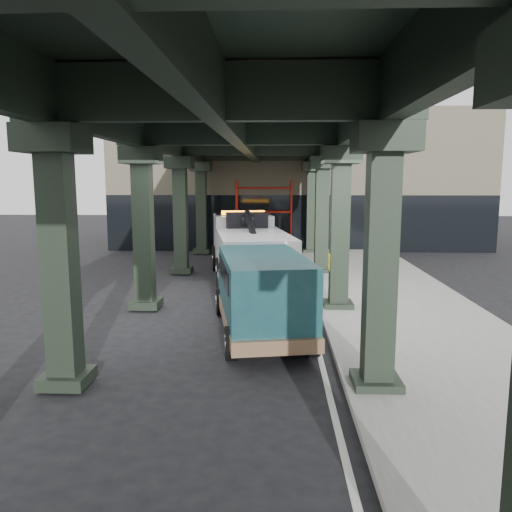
# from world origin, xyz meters

# --- Properties ---
(ground) EXTENTS (90.00, 90.00, 0.00)m
(ground) POSITION_xyz_m (0.00, 0.00, 0.00)
(ground) COLOR black
(ground) RESTS_ON ground
(sidewalk) EXTENTS (5.00, 40.00, 0.15)m
(sidewalk) POSITION_xyz_m (4.50, 2.00, 0.07)
(sidewalk) COLOR gray
(sidewalk) RESTS_ON ground
(lane_stripe) EXTENTS (0.12, 38.00, 0.01)m
(lane_stripe) POSITION_xyz_m (1.70, 2.00, 0.01)
(lane_stripe) COLOR silver
(lane_stripe) RESTS_ON ground
(viaduct) EXTENTS (7.40, 32.00, 6.40)m
(viaduct) POSITION_xyz_m (-0.40, 2.00, 5.46)
(viaduct) COLOR black
(viaduct) RESTS_ON ground
(building) EXTENTS (22.00, 10.00, 8.00)m
(building) POSITION_xyz_m (2.00, 20.00, 4.00)
(building) COLOR #C6B793
(building) RESTS_ON ground
(scaffolding) EXTENTS (3.08, 0.88, 4.00)m
(scaffolding) POSITION_xyz_m (0.00, 14.64, 2.11)
(scaffolding) COLOR red
(scaffolding) RESTS_ON ground
(tow_truck) EXTENTS (3.73, 8.97, 2.86)m
(tow_truck) POSITION_xyz_m (-0.45, 6.57, 1.40)
(tow_truck) COLOR black
(tow_truck) RESTS_ON ground
(towed_van) EXTENTS (2.90, 5.59, 2.16)m
(towed_van) POSITION_xyz_m (0.31, -0.57, 1.16)
(towed_van) COLOR #133E44
(towed_van) RESTS_ON ground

